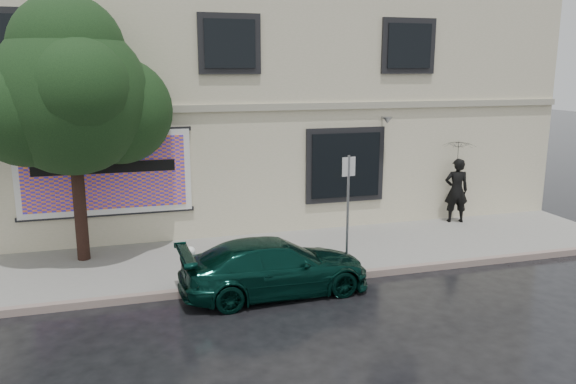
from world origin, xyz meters
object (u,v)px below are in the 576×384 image
object	(u,v)px
car	(275,267)
pedestrian	(456,190)
fire_hydrant	(191,266)
street_tree	(71,98)

from	to	relation	value
car	pedestrian	xyz separation A→B (m)	(6.41, 3.42, 0.52)
car	fire_hydrant	bearing A→B (deg)	66.76
car	street_tree	size ratio (longest dim) A/B	0.71
street_tree	car	bearing A→B (deg)	-36.40
pedestrian	fire_hydrant	bearing A→B (deg)	35.30
pedestrian	fire_hydrant	xyz separation A→B (m)	(-8.08, -2.80, -0.55)
pedestrian	car	bearing A→B (deg)	44.27
car	pedestrian	world-z (taller)	pedestrian
car	pedestrian	size ratio (longest dim) A/B	2.08
car	fire_hydrant	world-z (taller)	car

